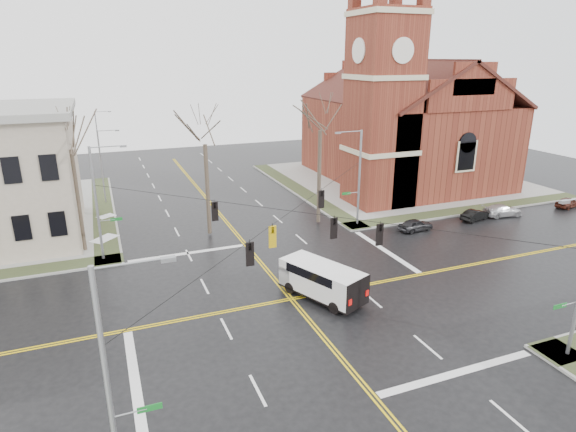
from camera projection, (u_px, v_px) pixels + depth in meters
name	position (u px, v px, depth m)	size (l,w,h in m)	color
ground	(291.00, 299.00, 32.21)	(120.00, 120.00, 0.00)	black
sidewalks	(291.00, 298.00, 32.18)	(80.00, 80.00, 0.17)	gray
road_markings	(291.00, 299.00, 32.21)	(100.00, 100.00, 0.01)	gold
church	(401.00, 116.00, 60.08)	(24.28, 27.48, 27.50)	maroon
signal_pole_ne	(358.00, 175.00, 44.76)	(2.75, 0.22, 9.00)	gray
signal_pole_nw	(99.00, 201.00, 36.84)	(2.75, 0.22, 9.00)	gray
signal_pole_sw	(112.00, 377.00, 16.54)	(2.75, 0.22, 9.00)	gray
span_wires	(291.00, 211.00, 30.26)	(23.02, 23.02, 0.03)	black
traffic_signals	(295.00, 225.00, 29.91)	(8.21, 8.26, 1.30)	black
streetlight_north_a	(103.00, 164.00, 51.78)	(2.30, 0.20, 8.00)	gray
streetlight_north_b	(99.00, 137.00, 69.43)	(2.30, 0.20, 8.00)	gray
cargo_van	(319.00, 278.00, 32.16)	(4.56, 6.44, 2.30)	white
parked_car_a	(416.00, 225.00, 44.70)	(1.36, 3.37, 1.15)	black
parked_car_b	(475.00, 215.00, 47.57)	(1.15, 3.31, 1.09)	black
parked_car_c	(502.00, 210.00, 48.84)	(1.67, 4.12, 1.19)	#B9B9BC
parked_car_d	(568.00, 202.00, 51.64)	(1.33, 3.30, 1.12)	#4E2116
tree_nw_far	(70.00, 143.00, 37.27)	(4.00, 4.00, 12.60)	#3C3326
tree_nw_near	(205.00, 138.00, 41.12)	(4.00, 4.00, 12.19)	#3C3326
tree_ne	(320.00, 124.00, 43.90)	(4.00, 4.00, 13.31)	#3C3326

